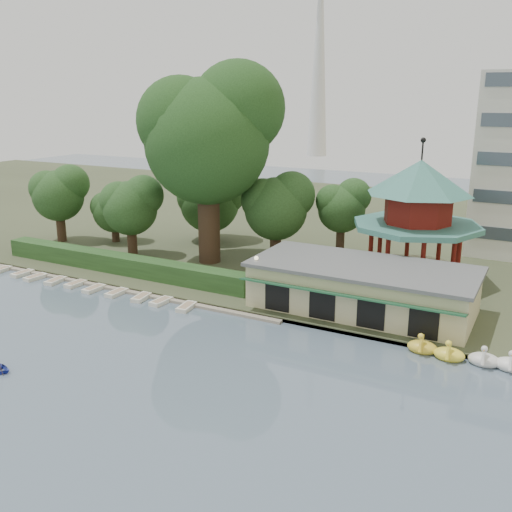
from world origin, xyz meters
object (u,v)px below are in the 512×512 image
Objects in this scene: dock at (123,288)px; pavilion at (418,209)px; boathouse at (362,287)px; big_tree at (209,131)px.

pavilion reaches higher than dock.
boathouse is 0.88× the size of big_tree.
boathouse is at bearing -18.33° from big_tree.
big_tree reaches higher than boathouse.
pavilion is (2.00, 10.03, 5.11)m from boathouse.
boathouse is (22.00, 4.77, 2.25)m from dock.
dock is 22.62m from boathouse.
dock is at bearing -106.09° from big_tree.
boathouse is 1.38× the size of pavilion.
big_tree reaches higher than dock.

